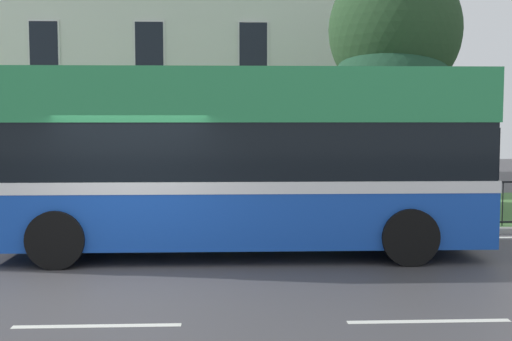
# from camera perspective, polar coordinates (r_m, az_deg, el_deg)

# --- Properties ---
(ground_plane) EXTENTS (60.00, 56.00, 0.18)m
(ground_plane) POSITION_cam_1_polar(r_m,az_deg,el_deg) (11.27, -10.49, -8.23)
(ground_plane) COLOR #434145
(georgian_townhouse) EXTENTS (16.95, 8.79, 11.06)m
(georgian_townhouse) POSITION_cam_1_polar(r_m,az_deg,el_deg) (26.32, -8.04, 11.62)
(georgian_townhouse) COLOR silver
(georgian_townhouse) RESTS_ON ground_plane
(iron_verge_railing) EXTENTS (17.73, 0.04, 0.97)m
(iron_verge_railing) POSITION_cam_1_polar(r_m,az_deg,el_deg) (14.35, -12.34, -2.89)
(iron_verge_railing) COLOR black
(iron_verge_railing) RESTS_ON ground_plane
(evergreen_tree) EXTENTS (3.96, 3.96, 8.30)m
(evergreen_tree) POSITION_cam_1_polar(r_m,az_deg,el_deg) (17.25, 11.48, 7.48)
(evergreen_tree) COLOR #423328
(evergreen_tree) RESTS_ON ground_plane
(single_decker_bus) EXTENTS (8.90, 2.75, 3.30)m
(single_decker_bus) POSITION_cam_1_polar(r_m,az_deg,el_deg) (12.10, -1.84, 1.09)
(single_decker_bus) COLOR blue
(single_decker_bus) RESTS_ON ground_plane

